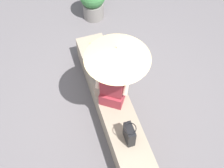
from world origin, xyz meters
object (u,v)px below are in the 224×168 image
(person_seated, at_px, (113,85))
(parasol, at_px, (117,53))
(tote_bag_canvas, at_px, (129,134))
(magazine, at_px, (97,48))
(handbag_black, at_px, (100,70))

(person_seated, bearing_deg, parasol, 100.03)
(tote_bag_canvas, bearing_deg, person_seated, -179.21)
(tote_bag_canvas, xyz_separation_m, magazine, (-1.77, 0.06, -0.16))
(handbag_black, relative_size, tote_bag_canvas, 0.90)
(handbag_black, bearing_deg, tote_bag_canvas, 2.50)
(handbag_black, bearing_deg, magazine, 169.08)
(magazine, bearing_deg, handbag_black, -8.39)
(magazine, bearing_deg, person_seated, -1.27)
(handbag_black, height_order, magazine, handbag_black)
(parasol, xyz_separation_m, tote_bag_canvas, (0.70, -0.06, -0.86))
(parasol, bearing_deg, person_seated, -79.97)
(magazine, bearing_deg, parasol, 2.26)
(handbag_black, xyz_separation_m, magazine, (-0.59, 0.11, -0.14))
(parasol, relative_size, handbag_black, 3.70)
(person_seated, relative_size, tote_bag_canvas, 2.60)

